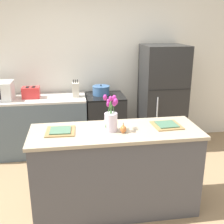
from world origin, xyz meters
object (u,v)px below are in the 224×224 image
(stove_range, at_px, (105,122))
(plate_setting_left, at_px, (60,131))
(knife_block, at_px, (76,90))
(cooking_pot, at_px, (101,90))
(flower_vase, at_px, (111,119))
(pear_figurine, at_px, (123,129))
(refrigerator, at_px, (162,97))
(plate_setting_right, at_px, (167,125))
(toaster, at_px, (31,93))

(stove_range, distance_m, plate_setting_left, 1.77)
(stove_range, height_order, knife_block, knife_block)
(stove_range, xyz_separation_m, plate_setting_left, (-0.67, -1.56, 0.51))
(cooking_pot, bearing_deg, flower_vase, -93.10)
(pear_figurine, bearing_deg, refrigerator, 59.65)
(refrigerator, height_order, cooking_pot, refrigerator)
(knife_block, bearing_deg, stove_range, -0.49)
(knife_block, bearing_deg, plate_setting_left, -97.58)
(pear_figurine, height_order, plate_setting_left, pear_figurine)
(stove_range, bearing_deg, refrigerator, 0.04)
(flower_vase, xyz_separation_m, plate_setting_right, (0.62, 0.05, -0.12))
(cooking_pot, relative_size, knife_block, 1.02)
(refrigerator, xyz_separation_m, toaster, (-2.10, 0.02, 0.15))
(plate_setting_right, bearing_deg, flower_vase, -175.65)
(flower_vase, bearing_deg, plate_setting_left, 174.82)
(stove_range, bearing_deg, toaster, 178.75)
(pear_figurine, bearing_deg, flower_vase, 146.70)
(toaster, bearing_deg, stove_range, -1.25)
(stove_range, relative_size, plate_setting_left, 2.96)
(pear_figurine, distance_m, plate_setting_right, 0.52)
(knife_block, bearing_deg, cooking_pot, 6.75)
(stove_range, height_order, toaster, toaster)
(refrigerator, bearing_deg, pear_figurine, -120.35)
(refrigerator, distance_m, flower_vase, 1.96)
(stove_range, xyz_separation_m, flower_vase, (-0.15, -1.61, 0.63))
(toaster, distance_m, knife_block, 0.68)
(stove_range, height_order, flower_vase, flower_vase)
(refrigerator, xyz_separation_m, pear_figurine, (-0.99, -1.68, 0.15))
(plate_setting_left, relative_size, cooking_pot, 1.12)
(cooking_pot, bearing_deg, pear_figurine, -89.19)
(plate_setting_left, distance_m, toaster, 1.65)
(toaster, height_order, knife_block, knife_block)
(plate_setting_left, height_order, toaster, toaster)
(stove_range, height_order, refrigerator, refrigerator)
(pear_figurine, distance_m, plate_setting_left, 0.65)
(plate_setting_left, bearing_deg, flower_vase, -5.18)
(toaster, relative_size, cooking_pot, 1.01)
(knife_block, bearing_deg, plate_setting_right, -59.10)
(refrigerator, relative_size, flower_vase, 4.20)
(flower_vase, distance_m, cooking_pot, 1.66)
(flower_vase, distance_m, plate_setting_left, 0.54)
(pear_figurine, xyz_separation_m, plate_setting_right, (0.51, 0.12, -0.03))
(plate_setting_right, relative_size, toaster, 1.10)
(flower_vase, bearing_deg, stove_range, 84.67)
(stove_range, xyz_separation_m, cooking_pot, (-0.06, 0.05, 0.53))
(pear_figurine, distance_m, cooking_pot, 1.73)
(pear_figurine, height_order, knife_block, knife_block)
(cooking_pot, bearing_deg, refrigerator, -2.89)
(refrigerator, bearing_deg, flower_vase, -124.37)
(cooking_pot, xyz_separation_m, knife_block, (-0.40, -0.05, 0.04))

